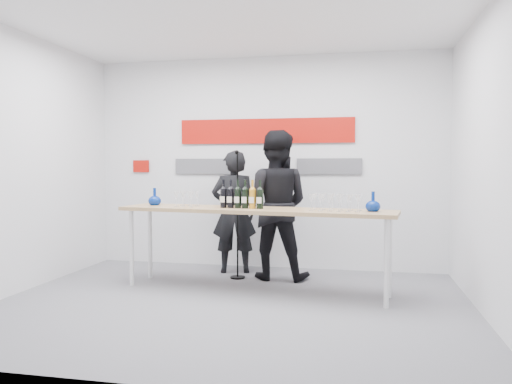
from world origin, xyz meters
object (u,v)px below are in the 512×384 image
presenter_left (234,212)px  presenter_right (275,205)px  tasting_table (254,215)px  mic_stand (238,240)px

presenter_left → presenter_right: 0.66m
tasting_table → presenter_right: bearing=88.0°
presenter_right → mic_stand: presenter_right is taller
tasting_table → presenter_right: presenter_right is taller
mic_stand → presenter_right: bearing=0.0°
tasting_table → presenter_left: bearing=124.0°
presenter_right → presenter_left: bearing=-21.0°
tasting_table → presenter_left: (-0.48, 0.96, -0.06)m
tasting_table → presenter_right: (0.12, 0.72, 0.06)m
tasting_table → mic_stand: bearing=126.9°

